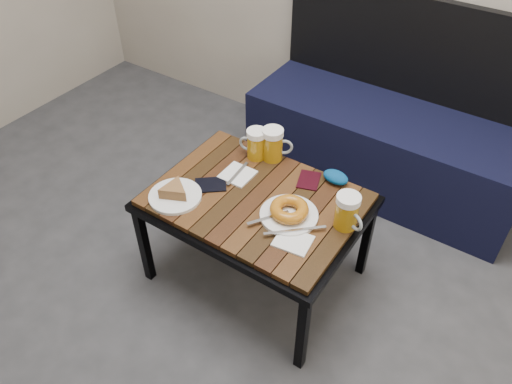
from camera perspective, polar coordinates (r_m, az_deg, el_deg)
The scene contains 12 objects.
bench at distance 2.71m, azimuth 14.58°, elevation 5.83°, with size 1.40×0.50×0.95m.
cafe_table at distance 2.00m, azimuth 0.00°, elevation -1.54°, with size 0.84×0.62×0.47m.
beer_mug_left at distance 2.14m, azimuth -0.01°, elevation 5.53°, with size 0.13×0.09×0.14m.
beer_mug_centre at distance 2.13m, azimuth 1.98°, elevation 5.49°, with size 0.14×0.12×0.15m.
beer_mug_right at distance 1.84m, azimuth 10.39°, elevation -2.22°, with size 0.14×0.11×0.14m.
plate_pie at distance 1.98m, azimuth -9.26°, elevation -0.12°, with size 0.21×0.21×0.06m.
plate_bagel at distance 1.88m, azimuth 3.79°, elevation -2.28°, with size 0.26×0.26×0.06m.
napkin_left at distance 2.08m, azimuth -2.12°, elevation 2.02°, with size 0.12×0.17×0.01m.
napkin_right at distance 1.81m, azimuth 4.26°, elevation -5.62°, with size 0.14×0.12×0.01m.
passport_navy at distance 2.04m, azimuth -5.21°, elevation 0.83°, with size 0.09×0.13×0.01m, color black.
passport_burgundy at distance 2.06m, azimuth 6.06°, elevation 1.36°, with size 0.08×0.12×0.01m, color black.
knit_pouch at distance 2.06m, azimuth 9.09°, elevation 1.69°, with size 0.11×0.07×0.05m, color navy.
Camera 1 is at (0.81, -0.38, 1.80)m, focal length 35.00 mm.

